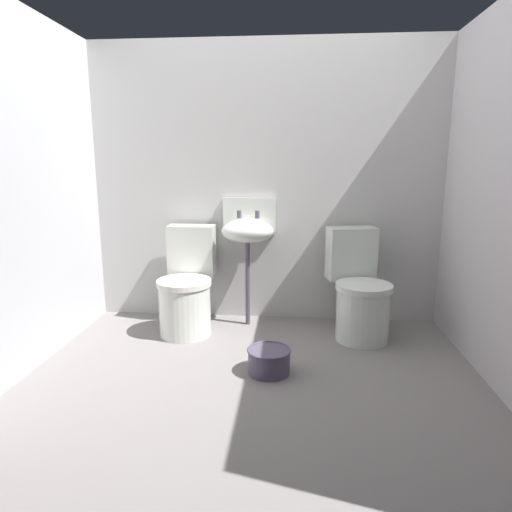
{
  "coord_description": "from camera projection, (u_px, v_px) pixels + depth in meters",
  "views": [
    {
      "loc": [
        0.23,
        -2.4,
        1.28
      ],
      "look_at": [
        0.0,
        0.29,
        0.7
      ],
      "focal_mm": 31.42,
      "sensor_mm": 36.0,
      "label": 1
    }
  ],
  "objects": [
    {
      "name": "ground_plane",
      "position": [
        252.0,
        389.0,
        2.63
      ],
      "size": [
        3.15,
        2.71,
        0.08
      ],
      "primitive_type": "cube",
      "color": "slate"
    },
    {
      "name": "wall_back",
      "position": [
        266.0,
        185.0,
        3.57
      ],
      "size": [
        3.15,
        0.1,
        2.18
      ],
      "primitive_type": "cube",
      "color": "#B8B6B4",
      "rests_on": "ground"
    },
    {
      "name": "wall_left",
      "position": [
        10.0,
        193.0,
        2.61
      ],
      "size": [
        0.1,
        2.51,
        2.18
      ],
      "primitive_type": "cube",
      "color": "#B5B6BA",
      "rests_on": "ground"
    },
    {
      "name": "toilet_left",
      "position": [
        187.0,
        290.0,
        3.38
      ],
      "size": [
        0.41,
        0.6,
        0.78
      ],
      "rotation": [
        0.0,
        0.0,
        3.16
      ],
      "color": "silver",
      "rests_on": "ground"
    },
    {
      "name": "toilet_right",
      "position": [
        359.0,
        294.0,
        3.28
      ],
      "size": [
        0.49,
        0.66,
        0.78
      ],
      "rotation": [
        0.0,
        0.0,
        3.35
      ],
      "color": "silver",
      "rests_on": "ground"
    },
    {
      "name": "sink",
      "position": [
        248.0,
        230.0,
        3.44
      ],
      "size": [
        0.42,
        0.35,
        0.99
      ],
      "color": "#4D465A",
      "rests_on": "ground"
    },
    {
      "name": "bucket",
      "position": [
        269.0,
        360.0,
        2.73
      ],
      "size": [
        0.27,
        0.27,
        0.15
      ],
      "color": "#4D465A",
      "rests_on": "ground"
    }
  ]
}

